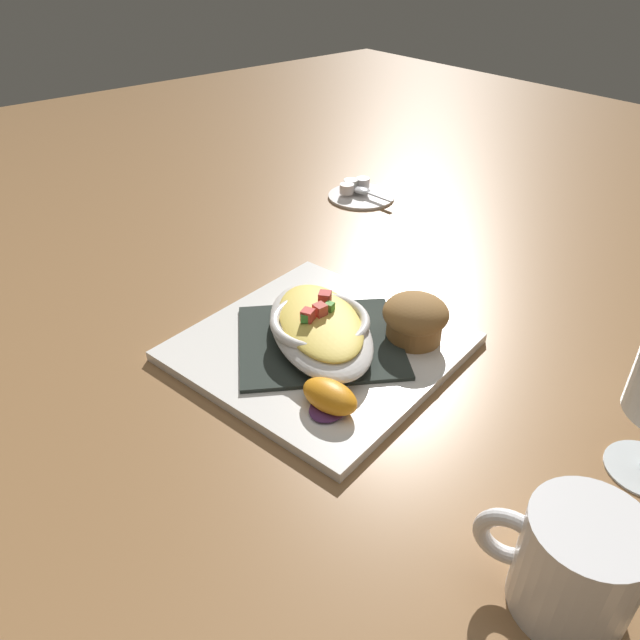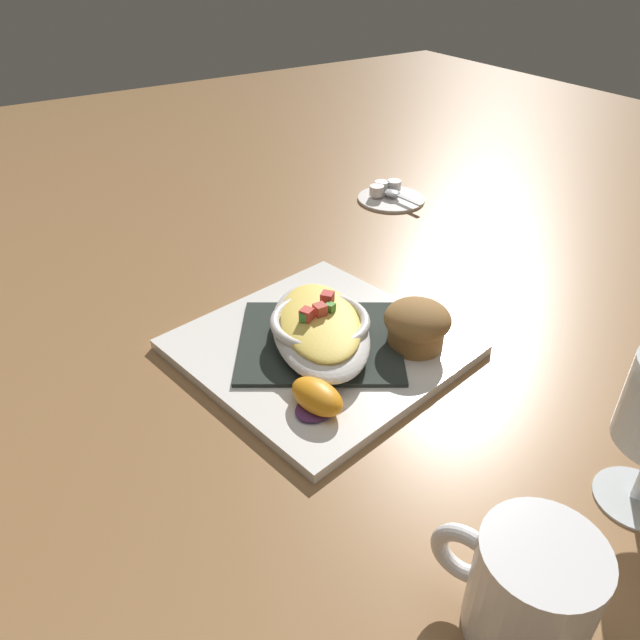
{
  "view_description": "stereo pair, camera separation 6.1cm",
  "coord_description": "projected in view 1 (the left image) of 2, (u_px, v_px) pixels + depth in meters",
  "views": [
    {
      "loc": [
        -0.34,
        -0.41,
        0.4
      ],
      "look_at": [
        0.0,
        0.0,
        0.04
      ],
      "focal_mm": 33.61,
      "sensor_mm": 36.0,
      "label": 1
    },
    {
      "loc": [
        -0.29,
        -0.44,
        0.4
      ],
      "look_at": [
        0.0,
        0.0,
        0.04
      ],
      "focal_mm": 33.61,
      "sensor_mm": 36.0,
      "label": 2
    }
  ],
  "objects": [
    {
      "name": "ground_plane",
      "position": [
        320.0,
        351.0,
        0.66
      ],
      "size": [
        2.6,
        2.6,
        0.0
      ],
      "primitive_type": "plane",
      "color": "olive"
    },
    {
      "name": "folded_napkin",
      "position": [
        320.0,
        341.0,
        0.65
      ],
      "size": [
        0.23,
        0.22,
        0.0
      ],
      "primitive_type": "cube",
      "rotation": [
        0.0,
        0.0,
        0.99
      ],
      "color": "#2A312C",
      "rests_on": "square_plate"
    },
    {
      "name": "square_plate",
      "position": [
        320.0,
        347.0,
        0.66
      ],
      "size": [
        0.31,
        0.31,
        0.01
      ],
      "primitive_type": "cube",
      "rotation": [
        0.0,
        0.0,
        0.18
      ],
      "color": "white",
      "rests_on": "ground_plane"
    },
    {
      "name": "coffee_mug",
      "position": [
        573.0,
        569.0,
        0.4
      ],
      "size": [
        0.08,
        0.11,
        0.08
      ],
      "color": "white",
      "rests_on": "ground_plane"
    },
    {
      "name": "creamer_cup_2",
      "position": [
        347.0,
        189.0,
        1.01
      ],
      "size": [
        0.02,
        0.02,
        0.02
      ],
      "primitive_type": "cylinder",
      "color": "white",
      "rests_on": "creamer_saucer"
    },
    {
      "name": "gratin_dish",
      "position": [
        320.0,
        326.0,
        0.64
      ],
      "size": [
        0.17,
        0.21,
        0.05
      ],
      "color": "silver",
      "rests_on": "folded_napkin"
    },
    {
      "name": "creamer_saucer",
      "position": [
        361.0,
        195.0,
        1.02
      ],
      "size": [
        0.11,
        0.11,
        0.01
      ],
      "primitive_type": "cylinder",
      "color": "white",
      "rests_on": "ground_plane"
    },
    {
      "name": "spoon",
      "position": [
        363.0,
        191.0,
        1.01
      ],
      "size": [
        0.03,
        0.09,
        0.01
      ],
      "color": "silver",
      "rests_on": "creamer_saucer"
    },
    {
      "name": "orange_garnish",
      "position": [
        330.0,
        398.0,
        0.56
      ],
      "size": [
        0.06,
        0.06,
        0.03
      ],
      "color": "#532959",
      "rests_on": "square_plate"
    },
    {
      "name": "creamer_cup_1",
      "position": [
        351.0,
        184.0,
        1.03
      ],
      "size": [
        0.02,
        0.02,
        0.02
      ],
      "primitive_type": "cylinder",
      "color": "white",
      "rests_on": "creamer_saucer"
    },
    {
      "name": "muffin",
      "position": [
        415.0,
        318.0,
        0.65
      ],
      "size": [
        0.07,
        0.07,
        0.05
      ],
      "color": "olive",
      "rests_on": "square_plate"
    },
    {
      "name": "creamer_cup_0",
      "position": [
        363.0,
        183.0,
        1.03
      ],
      "size": [
        0.02,
        0.02,
        0.02
      ],
      "primitive_type": "cylinder",
      "color": "white",
      "rests_on": "creamer_saucer"
    }
  ]
}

